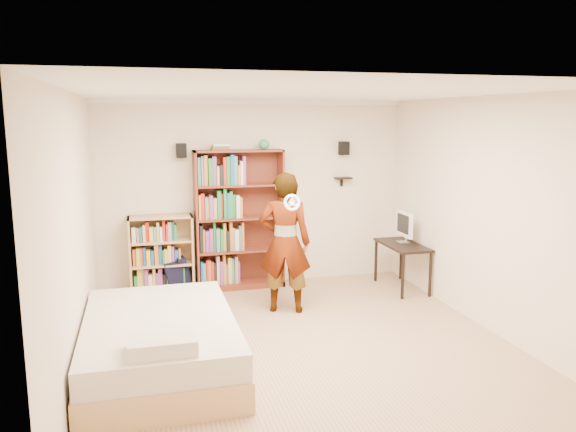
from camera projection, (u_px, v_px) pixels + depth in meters
name	position (u px, v px, depth m)	size (l,w,h in m)	color
ground	(302.00, 346.00, 6.10)	(4.50, 5.00, 0.01)	tan
room_shell	(302.00, 185.00, 5.80)	(4.52, 5.02, 2.71)	beige
crown_molding	(303.00, 95.00, 5.64)	(4.50, 5.00, 0.06)	white
speaker_left	(181.00, 151.00, 7.78)	(0.14, 0.12, 0.20)	black
speaker_right	(344.00, 148.00, 8.38)	(0.14, 0.12, 0.20)	black
wall_shelf	(343.00, 178.00, 8.47)	(0.25, 0.16, 0.03)	black
tall_bookshelf	(239.00, 220.00, 8.07)	(1.26, 0.37, 2.00)	maroon
low_bookshelf	(162.00, 255.00, 7.88)	(0.88, 0.33, 1.10)	tan
computer_desk	(402.00, 266.00, 8.11)	(0.49, 0.97, 0.66)	black
imac	(403.00, 227.00, 8.11)	(0.09, 0.45, 0.45)	white
daybed	(160.00, 337.00, 5.51)	(1.45, 2.24, 0.66)	beige
person	(285.00, 243.00, 7.07)	(0.65, 0.43, 1.79)	black
wii_wheel	(292.00, 203.00, 6.66)	(0.20, 0.20, 0.04)	white
navy_bag	(177.00, 275.00, 7.96)	(0.37, 0.24, 0.49)	black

